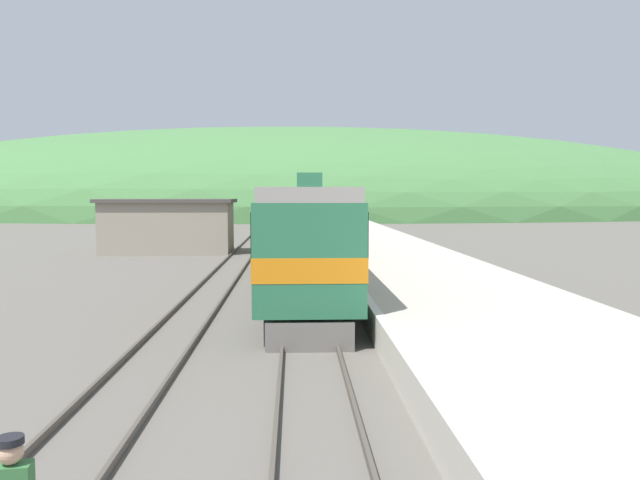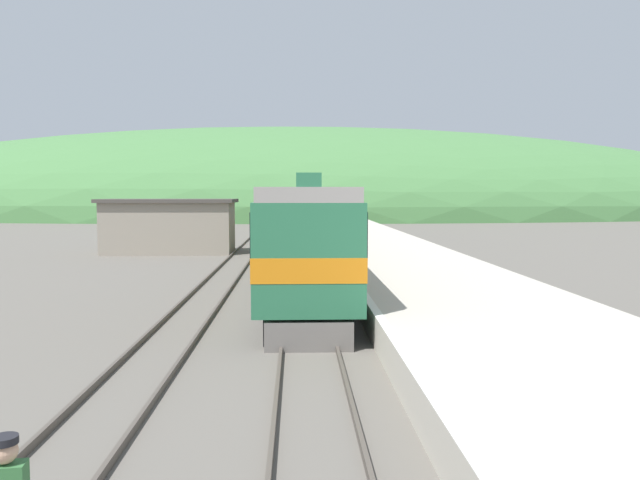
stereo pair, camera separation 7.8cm
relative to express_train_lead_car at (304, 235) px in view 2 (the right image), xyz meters
name	(u,v)px [view 2 (the right image)]	position (x,y,z in m)	size (l,w,h in m)	color
track_main	(299,229)	(0.00, 43.36, -2.23)	(1.52, 180.00, 0.16)	#4C443D
track_siding	(265,229)	(-3.81, 43.36, -2.23)	(1.51, 180.00, 0.16)	#4C443D
platform	(364,239)	(5.10, 23.36, -1.87)	(6.78, 140.00, 0.89)	#BCB5A5
distant_hills	(298,214)	(0.00, 100.53, -2.31)	(195.50, 87.97, 33.83)	#477A42
station_shed	(170,226)	(-8.96, 16.56, -0.44)	(8.99, 4.51, 3.69)	gray
express_train_lead_car	(304,235)	(0.00, 0.00, 0.00)	(2.98, 21.57, 4.58)	black
carriage_second	(300,216)	(0.00, 22.10, -0.01)	(2.97, 20.38, 4.22)	black
carriage_third	(299,209)	(0.00, 43.36, -0.01)	(2.97, 20.38, 4.22)	black
carriage_fourth	(299,206)	(0.00, 64.62, -0.01)	(2.97, 20.38, 4.22)	black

